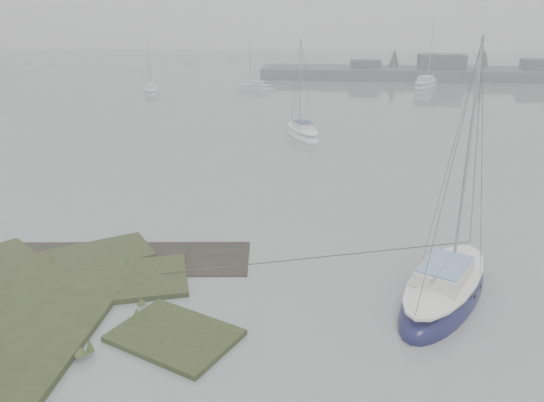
% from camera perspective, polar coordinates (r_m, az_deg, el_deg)
% --- Properties ---
extents(ground, '(160.00, 160.00, 0.00)m').
position_cam_1_polar(ground, '(44.72, -0.46, 8.24)').
color(ground, slate).
rests_on(ground, ground).
extents(far_shoreline, '(60.00, 8.00, 4.15)m').
position_cam_1_polar(far_shoreline, '(79.03, 22.50, 12.60)').
color(far_shoreline, '#4C4F51').
rests_on(far_shoreline, ground).
extents(sailboat_main, '(4.90, 6.73, 9.15)m').
position_cam_1_polar(sailboat_main, '(18.92, 18.01, -9.19)').
color(sailboat_main, '#0E0F38').
rests_on(sailboat_main, ground).
extents(sailboat_white, '(3.73, 5.71, 7.68)m').
position_cam_1_polar(sailboat_white, '(40.30, 3.29, 7.22)').
color(sailboat_white, white).
rests_on(sailboat_white, ground).
extents(sailboat_far_a, '(3.25, 5.25, 7.04)m').
position_cam_1_polar(sailboat_far_a, '(62.39, -12.88, 11.36)').
color(sailboat_far_a, '#AFB5B9').
rests_on(sailboat_far_a, ground).
extents(sailboat_far_b, '(4.77, 6.58, 8.94)m').
position_cam_1_polar(sailboat_far_b, '(68.53, 16.17, 11.88)').
color(sailboat_far_b, '#A3A9AC').
rests_on(sailboat_far_b, ground).
extents(sailboat_far_c, '(4.59, 1.93, 6.30)m').
position_cam_1_polar(sailboat_far_c, '(64.31, -1.78, 12.07)').
color(sailboat_far_c, '#AFB4BA').
rests_on(sailboat_far_c, ground).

